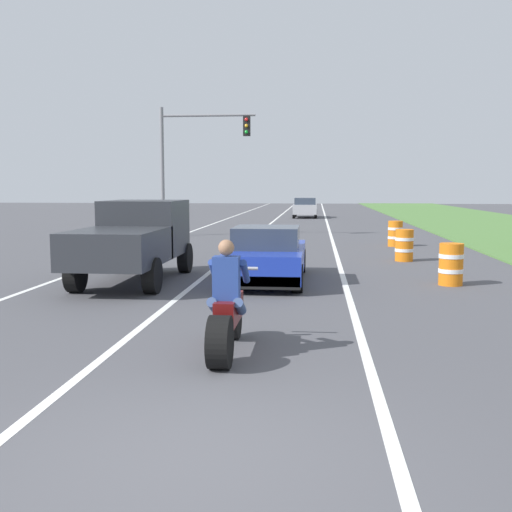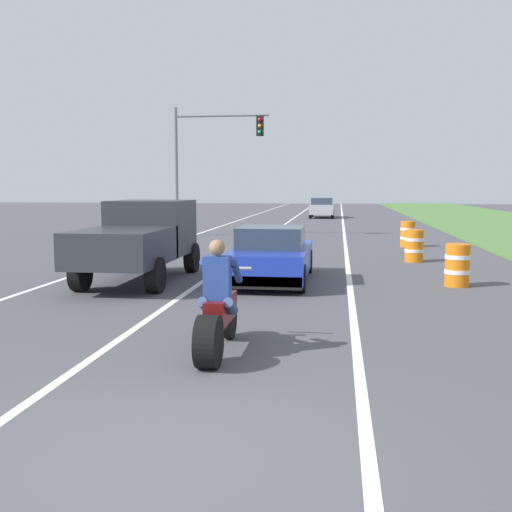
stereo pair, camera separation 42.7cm
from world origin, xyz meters
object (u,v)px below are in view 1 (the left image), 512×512
Objects in this scene: motorcycle_with_rider at (227,314)px; construction_barrel_nearest at (451,264)px; distant_car_far_ahead at (305,207)px; pickup_truck_left_lane_dark_grey at (135,237)px; construction_barrel_far at (395,234)px; sports_car_blue at (267,256)px; traffic_light_mast_near at (191,151)px; construction_barrel_mid at (404,245)px.

construction_barrel_nearest is (4.42, 6.52, -0.09)m from motorcycle_with_rider.
construction_barrel_nearest is 31.66m from distant_car_far_ahead.
pickup_truck_left_lane_dark_grey reaches higher than construction_barrel_far.
sports_car_blue is 0.72× the size of traffic_light_mast_near.
construction_barrel_mid is 26.97m from distant_car_far_ahead.
pickup_truck_left_lane_dark_grey is 1.20× the size of distant_car_far_ahead.
pickup_truck_left_lane_dark_grey is 8.73m from construction_barrel_mid.
construction_barrel_nearest is at bearing 55.89° from motorcycle_with_rider.
motorcycle_with_rider is at bearing -90.13° from sports_car_blue.
motorcycle_with_rider is 11.89m from construction_barrel_mid.
motorcycle_with_rider is 0.37× the size of traffic_light_mast_near.
sports_car_blue is 31.26m from distant_car_far_ahead.
traffic_light_mast_near reaches higher than motorcycle_with_rider.
construction_barrel_mid is at bearing 95.27° from construction_barrel_nearest.
sports_car_blue is at bearing 178.21° from construction_barrel_nearest.
pickup_truck_left_lane_dark_grey is at bearing -145.78° from construction_barrel_mid.
sports_car_blue is at bearing -90.66° from distant_car_far_ahead.
sports_car_blue is 4.30× the size of construction_barrel_nearest.
construction_barrel_far is at bearing 74.88° from motorcycle_with_rider.
pickup_truck_left_lane_dark_grey is 0.80× the size of traffic_light_mast_near.
sports_car_blue is 4.30× the size of construction_barrel_far.
pickup_truck_left_lane_dark_grey reaches higher than construction_barrel_mid.
motorcycle_with_rider is 0.46× the size of pickup_truck_left_lane_dark_grey.
motorcycle_with_rider is at bearing -109.60° from construction_barrel_mid.
traffic_light_mast_near is 6.00× the size of construction_barrel_far.
construction_barrel_far is (4.30, 9.31, -0.13)m from sports_car_blue.
motorcycle_with_rider reaches higher than construction_barrel_nearest.
construction_barrel_nearest is 9.45m from construction_barrel_far.
motorcycle_with_rider is at bearing -90.57° from distant_car_far_ahead.
sports_car_blue is 14.43m from traffic_light_mast_near.
motorcycle_with_rider reaches higher than construction_barrel_mid.
construction_barrel_mid is (3.99, 11.20, -0.09)m from motorcycle_with_rider.
pickup_truck_left_lane_dark_grey is at bearing -96.48° from distant_car_far_ahead.
traffic_light_mast_near reaches higher than construction_barrel_nearest.
sports_car_blue is 1.08× the size of distant_car_far_ahead.
construction_barrel_nearest is at bearing -82.67° from distant_car_far_ahead.
motorcycle_with_rider is 6.66m from sports_car_blue.
motorcycle_with_rider is at bearing -124.11° from construction_barrel_nearest.
sports_car_blue is 6.03m from construction_barrel_mid.
construction_barrel_nearest is (9.04, -13.38, -3.48)m from traffic_light_mast_near.
construction_barrel_nearest is 0.25× the size of distant_car_far_ahead.
construction_barrel_mid is at bearing 34.22° from pickup_truck_left_lane_dark_grey.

